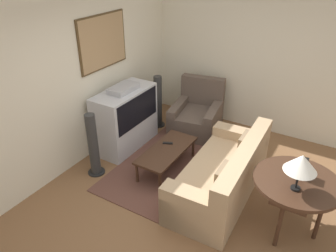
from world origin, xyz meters
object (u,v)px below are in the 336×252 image
at_px(tv, 126,118).
at_px(couch, 223,176).
at_px(coffee_table, 167,151).
at_px(mantel_clock, 303,168).
at_px(speaker_tower_right, 158,103).
at_px(console_table, 297,185).
at_px(table_lamp, 301,163).
at_px(armchair, 197,116).
at_px(speaker_tower_left, 93,146).

height_order(tv, couch, tv).
bearing_deg(tv, coffee_table, -104.59).
distance_m(mantel_clock, speaker_tower_right, 3.22).
height_order(couch, speaker_tower_right, speaker_tower_right).
xyz_separation_m(couch, console_table, (-0.19, -0.98, 0.38)).
relative_size(console_table, table_lamp, 2.22).
relative_size(coffee_table, console_table, 1.13).
bearing_deg(armchair, table_lamp, -50.98).
height_order(tv, coffee_table, tv).
height_order(table_lamp, speaker_tower_right, table_lamp).
bearing_deg(console_table, speaker_tower_right, 63.14).
height_order(speaker_tower_left, speaker_tower_right, same).
distance_m(console_table, mantel_clock, 0.22).
relative_size(armchair, speaker_tower_left, 1.09).
bearing_deg(console_table, couch, 78.84).
height_order(armchair, console_table, armchair).
height_order(coffee_table, mantel_clock, mantel_clock).
bearing_deg(mantel_clock, speaker_tower_right, 65.03).
bearing_deg(armchair, speaker_tower_left, -119.96).
bearing_deg(speaker_tower_right, speaker_tower_left, 180.00).
xyz_separation_m(couch, coffee_table, (0.09, 1.00, 0.03)).
relative_size(coffee_table, speaker_tower_right, 1.11).
height_order(couch, coffee_table, couch).
bearing_deg(tv, armchair, -35.83).
relative_size(console_table, speaker_tower_left, 0.99).
bearing_deg(table_lamp, armchair, 49.12).
height_order(couch, table_lamp, table_lamp).
bearing_deg(mantel_clock, tv, 81.75).
height_order(tv, table_lamp, table_lamp).
height_order(armchair, mantel_clock, mantel_clock).
bearing_deg(table_lamp, coffee_table, 76.85).
distance_m(couch, table_lamp, 1.33).
bearing_deg(armchair, mantel_clock, -46.24).
height_order(couch, console_table, couch).
distance_m(armchair, speaker_tower_left, 2.20).
xyz_separation_m(couch, speaker_tower_left, (-0.57, 1.91, 0.18)).
height_order(couch, mantel_clock, mantel_clock).
distance_m(speaker_tower_left, speaker_tower_right, 1.84).
relative_size(armchair, speaker_tower_right, 1.09).
relative_size(armchair, console_table, 1.10).
distance_m(coffee_table, table_lamp, 2.18).
relative_size(mantel_clock, speaker_tower_left, 0.22).
xyz_separation_m(armchair, speaker_tower_right, (-0.22, 0.74, 0.19)).
relative_size(armchair, mantel_clock, 5.02).
bearing_deg(speaker_tower_right, tv, 175.01).
xyz_separation_m(console_table, table_lamp, (-0.18, -0.01, 0.43)).
bearing_deg(coffee_table, speaker_tower_right, 37.79).
distance_m(tv, table_lamp, 3.12).
bearing_deg(speaker_tower_right, coffee_table, -142.21).
bearing_deg(coffee_table, armchair, 6.84).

